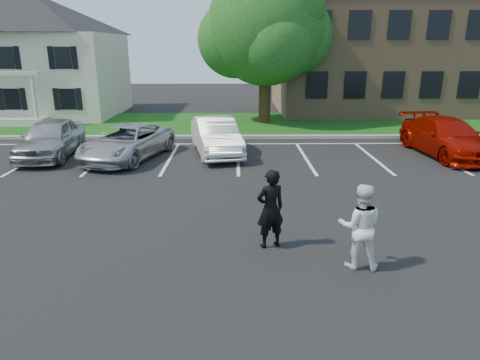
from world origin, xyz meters
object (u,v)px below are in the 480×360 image
tree (267,29)px  man_white_shirt (360,226)px  car_silver_minivan (127,142)px  man_black_suit (270,209)px  car_white_sedan (216,136)px  car_red_compact (446,137)px  car_silver_west (51,138)px  office_building (436,50)px  house (37,56)px

tree → man_white_shirt: tree is taller
tree → car_silver_minivan: size_ratio=1.78×
man_black_suit → car_white_sedan: man_black_suit is taller
tree → man_white_shirt: bearing=-87.7°
man_white_shirt → car_red_compact: size_ratio=0.34×
car_silver_west → car_red_compact: car_silver_west is taller
car_silver_minivan → car_red_compact: 13.29m
tree → car_silver_west: size_ratio=1.91×
tree → car_silver_minivan: bearing=-126.3°
office_building → car_silver_west: bearing=-147.9°
tree → car_silver_west: bearing=-139.4°
tree → man_black_suit: (-1.06, -16.60, -4.43)m
car_white_sedan → car_red_compact: (9.70, -0.32, 0.00)m
house → man_black_suit: size_ratio=5.59×
car_white_sedan → house: bearing=125.0°
office_building → tree: 13.51m
car_silver_west → man_white_shirt: bearing=-46.2°
man_black_suit → car_white_sedan: bearing=-101.3°
office_building → man_black_suit: bearing=-121.1°
man_black_suit → car_red_compact: man_black_suit is taller
man_white_shirt → car_silver_minivan: 11.43m
man_black_suit → man_white_shirt: (1.76, -0.97, -0.01)m
man_black_suit → car_silver_minivan: (-5.18, 8.11, -0.24)m
man_white_shirt → car_white_sedan: 10.43m
house → office_building: office_building is taller
man_white_shirt → car_red_compact: man_white_shirt is taller
car_silver_minivan → car_white_sedan: 3.67m
car_silver_west → car_red_compact: bearing=-2.9°
man_white_shirt → car_white_sedan: size_ratio=0.39×
man_black_suit → car_white_sedan: (-1.60, 8.91, -0.16)m
house → tree: 15.22m
car_red_compact → car_white_sedan: bearing=172.9°
car_red_compact → man_black_suit: bearing=-138.5°
tree → car_red_compact: bearing=-48.7°
office_building → car_silver_west: (-21.75, -13.64, -3.37)m
house → tree: bearing=-13.4°
tree → car_red_compact: tree is taller
car_silver_minivan → tree: bearing=70.3°
car_silver_minivan → car_red_compact: car_red_compact is taller
house → office_building: (27.00, 2.02, 0.33)m
house → office_building: 27.08m
tree → car_silver_minivan: (-6.24, -8.49, -4.66)m
car_white_sedan → man_black_suit: bearing=-91.9°
office_building → man_white_shirt: bearing=-116.6°
car_silver_west → car_silver_minivan: (3.24, -0.37, -0.10)m
car_white_sedan → car_red_compact: car_red_compact is taller
tree → car_silver_minivan: tree is taller
car_white_sedan → car_silver_west: bearing=171.4°
office_building → car_red_compact: (-5.23, -13.55, -3.39)m
man_black_suit → car_silver_minivan: size_ratio=0.37×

